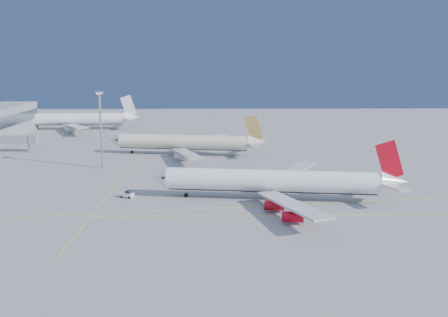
% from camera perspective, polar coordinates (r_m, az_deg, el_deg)
% --- Properties ---
extents(ground, '(500.00, 500.00, 0.00)m').
position_cam_1_polar(ground, '(135.15, 3.21, -4.74)').
color(ground, slate).
rests_on(ground, ground).
extents(jet_bridge, '(23.60, 3.60, 6.90)m').
position_cam_1_polar(jet_bridge, '(220.55, -23.14, 2.01)').
color(jet_bridge, gray).
rests_on(jet_bridge, ground).
extents(taxiway_lines, '(118.86, 140.00, 0.02)m').
position_cam_1_polar(taxiway_lines, '(141.01, -2.96, -4.05)').
color(taxiway_lines, yellow).
rests_on(taxiway_lines, ground).
extents(airliner_virgin, '(68.59, 61.19, 16.93)m').
position_cam_1_polar(airliner_virgin, '(134.47, 6.07, -2.62)').
color(airliner_virgin, white).
rests_on(airliner_virgin, ground).
extents(airliner_etihad, '(63.10, 57.74, 16.50)m').
position_cam_1_polar(airliner_etihad, '(197.34, -4.30, 1.86)').
color(airliner_etihad, beige).
rests_on(airliner_etihad, ground).
extents(airliner_third, '(68.88, 63.41, 18.47)m').
position_cam_1_polar(airliner_third, '(280.16, -16.65, 4.34)').
color(airliner_third, white).
rests_on(airliner_third, ground).
extents(pushback_tug, '(3.93, 3.16, 1.98)m').
position_cam_1_polar(pushback_tug, '(139.47, -10.99, -4.04)').
color(pushback_tug, white).
rests_on(pushback_tug, ground).
extents(light_mast, '(2.29, 2.29, 26.55)m').
position_cam_1_polar(light_mast, '(175.73, -13.91, 3.90)').
color(light_mast, gray).
rests_on(light_mast, ground).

